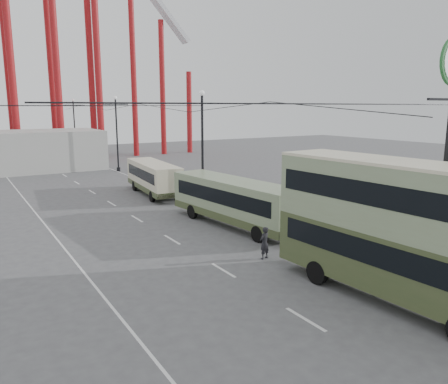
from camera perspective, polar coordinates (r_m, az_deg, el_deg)
ground at (r=19.65m, az=8.80°, el=-13.13°), size 160.00×160.00×0.00m
road_markings at (r=35.88m, az=-13.17°, el=-2.12°), size 12.52×120.00×0.01m
lamp_post_mid at (r=36.15m, az=-2.83°, el=5.77°), size 3.20×0.44×9.32m
lamp_post_far at (r=56.37m, az=-13.81°, el=7.36°), size 3.20×0.44×9.32m
lamp_post_distant at (r=77.57m, az=-18.93°, el=8.02°), size 3.20×0.44×9.32m
fairground_shed at (r=61.04m, az=-26.24°, el=4.75°), size 22.00×10.00×5.00m
double_decker_bus at (r=19.12m, az=21.76°, el=-4.00°), size 3.45×11.12×5.89m
single_decker_green at (r=29.56m, az=1.30°, el=-1.08°), size 3.69×11.43×3.18m
single_decker_cream at (r=40.73m, az=-9.22°, el=1.97°), size 3.31×9.73×2.97m
pedestrian at (r=23.50m, az=5.30°, el=-6.64°), size 0.72×0.56×1.76m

